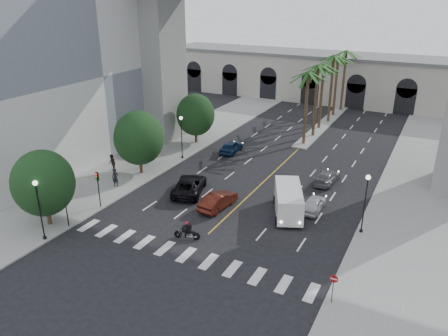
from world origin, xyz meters
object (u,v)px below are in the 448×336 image
at_px(cargo_van, 288,200).
at_px(do_not_enter_sign, 333,283).
at_px(car_e, 231,147).
at_px(pedestrian_b, 112,163).
at_px(motorcycle_rider, 188,231).
at_px(pedestrian_a, 115,178).
at_px(car_a, 314,204).
at_px(car_b, 218,201).
at_px(car_c, 189,185).
at_px(lamp_post_left_near, 39,205).
at_px(traffic_signal_far, 98,184).
at_px(traffic_signal_near, 65,201).
at_px(lamp_post_left_far, 182,134).
at_px(lamp_post_right, 365,199).
at_px(car_d, 327,177).

bearing_deg(cargo_van, do_not_enter_sign, -80.74).
xyz_separation_m(car_e, cargo_van, (11.95, -12.53, 0.68)).
relative_size(cargo_van, pedestrian_b, 3.26).
relative_size(motorcycle_rider, pedestrian_a, 1.13).
distance_m(motorcycle_rider, car_a, 12.37).
distance_m(car_b, car_c, 4.49).
relative_size(lamp_post_left_near, car_a, 1.34).
bearing_deg(car_a, do_not_enter_sign, 110.45).
relative_size(traffic_signal_far, motorcycle_rider, 1.68).
bearing_deg(motorcycle_rider, pedestrian_b, 136.21).
distance_m(traffic_signal_far, pedestrian_b, 8.89).
bearing_deg(pedestrian_a, pedestrian_b, 123.52).
relative_size(traffic_signal_near, car_b, 0.78).
xyz_separation_m(traffic_signal_near, car_b, (9.80, 9.11, -1.74)).
xyz_separation_m(car_c, car_e, (-1.51, 12.62, -0.07)).
bearing_deg(car_e, cargo_van, 131.04).
relative_size(traffic_signal_far, do_not_enter_sign, 1.59).
bearing_deg(lamp_post_left_far, lamp_post_right, -19.33).
bearing_deg(car_d, pedestrian_a, 33.61).
height_order(traffic_signal_far, car_c, traffic_signal_far).
bearing_deg(pedestrian_b, lamp_post_left_far, 98.20).
height_order(lamp_post_right, car_a, lamp_post_right).
height_order(car_b, cargo_van, cargo_van).
relative_size(lamp_post_left_far, traffic_signal_far, 1.47).
bearing_deg(lamp_post_right, lamp_post_left_far, 160.67).
bearing_deg(traffic_signal_near, cargo_van, 34.11).
distance_m(lamp_post_right, car_b, 13.20).
height_order(lamp_post_left_far, traffic_signal_far, lamp_post_left_far).
distance_m(car_a, car_c, 12.46).
relative_size(lamp_post_left_far, pedestrian_b, 2.72).
bearing_deg(car_c, cargo_van, 162.55).
bearing_deg(car_e, car_a, 139.69).
bearing_deg(traffic_signal_near, do_not_enter_sign, 1.01).
xyz_separation_m(car_b, pedestrian_b, (-14.62, 2.23, 0.37)).
bearing_deg(traffic_signal_near, car_c, 62.44).
bearing_deg(lamp_post_right, car_a, 154.93).
distance_m(lamp_post_left_near, pedestrian_a, 11.15).
xyz_separation_m(lamp_post_left_far, car_e, (4.22, 4.91, -2.47)).
bearing_deg(car_e, car_d, 161.09).
bearing_deg(motorcycle_rider, car_b, 78.66).
bearing_deg(lamp_post_left_far, do_not_enter_sign, -38.36).
xyz_separation_m(traffic_signal_far, car_d, (17.34, 15.54, -1.85)).
relative_size(car_c, cargo_van, 0.91).
distance_m(car_e, pedestrian_a, 16.21).
relative_size(lamp_post_left_near, car_e, 1.22).
height_order(motorcycle_rider, car_d, motorcycle_rider).
bearing_deg(motorcycle_rider, traffic_signal_near, -178.09).
bearing_deg(traffic_signal_far, lamp_post_left_near, -90.88).
height_order(traffic_signal_far, cargo_van, traffic_signal_far).
relative_size(lamp_post_left_near, motorcycle_rider, 2.47).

